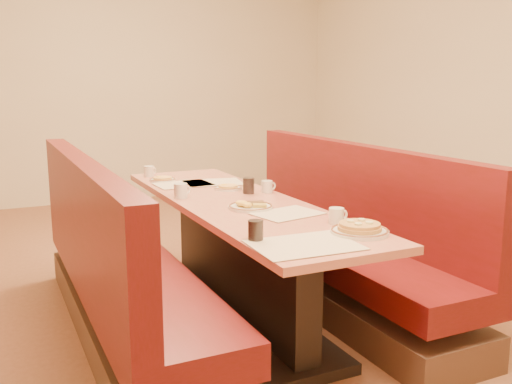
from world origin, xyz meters
name	(u,v)px	position (x,y,z in m)	size (l,w,h in m)	color
ground	(237,317)	(0.00, 0.00, 0.00)	(8.00, 8.00, 0.00)	#9E6647
diner_table	(237,260)	(0.00, 0.00, 0.37)	(0.70, 2.50, 0.75)	black
booth_left	(118,279)	(-0.73, 0.00, 0.36)	(0.55, 2.50, 1.05)	#4C3326
booth_right	(336,247)	(0.73, 0.00, 0.36)	(0.55, 2.50, 1.05)	#4C3326
placemat_near_left	(304,245)	(-0.12, -1.02, 0.75)	(0.46, 0.34, 0.00)	beige
placemat_near_right	(287,213)	(0.10, -0.45, 0.75)	(0.35, 0.26, 0.00)	beige
placemat_far_left	(183,184)	(-0.12, 0.65, 0.75)	(0.38, 0.28, 0.00)	beige
placemat_far_right	(213,182)	(0.09, 0.63, 0.75)	(0.41, 0.30, 0.00)	beige
pancake_plate	(360,229)	(0.22, -0.96, 0.77)	(0.28, 0.28, 0.06)	silver
eggs_plate	(250,206)	(-0.02, -0.24, 0.77)	(0.25, 0.25, 0.05)	silver
extra_plate_mid	(228,187)	(0.10, 0.36, 0.76)	(0.19, 0.19, 0.04)	silver
extra_plate_far	(163,179)	(-0.21, 0.86, 0.76)	(0.19, 0.19, 0.04)	silver
coffee_mug_a	(337,216)	(0.23, -0.75, 0.79)	(0.11, 0.08, 0.08)	silver
coffee_mug_b	(181,190)	(-0.28, 0.22, 0.80)	(0.12, 0.08, 0.09)	silver
coffee_mug_c	(267,186)	(0.28, 0.15, 0.79)	(0.10, 0.07, 0.08)	silver
coffee_mug_d	(149,171)	(-0.24, 1.10, 0.79)	(0.10, 0.07, 0.08)	silver
soda_tumbler_near	(256,231)	(-0.28, -0.86, 0.80)	(0.07, 0.07, 0.10)	black
soda_tumbler_mid	(249,186)	(0.16, 0.17, 0.80)	(0.07, 0.07, 0.10)	black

